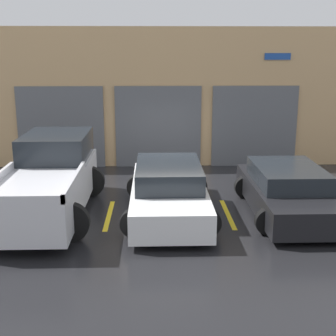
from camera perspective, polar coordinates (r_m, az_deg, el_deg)
ground_plane at (r=13.98m, az=-0.21°, el=-2.70°), size 28.00×28.00×0.00m
shophouse_building at (r=16.74m, az=-0.57°, el=8.42°), size 14.22×0.68×4.83m
pickup_truck at (r=12.26m, az=-14.27°, el=-1.37°), size 2.52×5.17×1.86m
sedan_white at (r=11.79m, az=0.07°, el=-2.83°), size 2.27×4.59×1.31m
sedan_side at (r=12.27m, az=14.37°, el=-2.79°), size 2.23×4.36×1.22m
parking_stripe_left at (r=12.01m, az=-7.20°, el=-5.72°), size 0.12×2.20×0.01m
parking_stripe_centre at (r=12.10m, az=7.29°, el=-5.57°), size 0.12×2.20×0.01m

